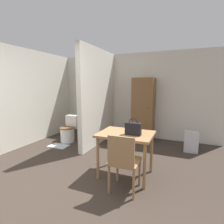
{
  "coord_description": "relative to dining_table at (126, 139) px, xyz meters",
  "views": [
    {
      "loc": [
        1.65,
        -1.74,
        1.57
      ],
      "look_at": [
        0.2,
        1.72,
        0.99
      ],
      "focal_mm": 28.0,
      "sensor_mm": 36.0,
      "label": 1
    }
  ],
  "objects": [
    {
      "name": "ground_plane",
      "position": [
        -0.76,
        -1.0,
        -0.66
      ],
      "size": [
        16.0,
        16.0,
        0.0
      ],
      "primitive_type": "plane",
      "color": "#382D26"
    },
    {
      "name": "wall_back",
      "position": [
        -0.76,
        2.44,
        0.59
      ],
      "size": [
        5.29,
        0.12,
        2.5
      ],
      "color": "beige",
      "rests_on": "ground_plane"
    },
    {
      "name": "wall_left",
      "position": [
        -2.96,
        0.69,
        0.59
      ],
      "size": [
        0.12,
        4.39,
        2.5
      ],
      "color": "beige",
      "rests_on": "ground_plane"
    },
    {
      "name": "partition_wall",
      "position": [
        -1.24,
        1.43,
        0.59
      ],
      "size": [
        0.12,
        1.91,
        2.5
      ],
      "color": "beige",
      "rests_on": "ground_plane"
    },
    {
      "name": "dining_table",
      "position": [
        0.0,
        0.0,
        0.0
      ],
      "size": [
        0.91,
        0.7,
        0.77
      ],
      "color": "#997047",
      "rests_on": "ground_plane"
    },
    {
      "name": "wooden_chair",
      "position": [
        0.13,
        -0.48,
        -0.17
      ],
      "size": [
        0.44,
        0.44,
        0.89
      ],
      "rotation": [
        0.0,
        0.0,
        0.02
      ],
      "color": "#997047",
      "rests_on": "ground_plane"
    },
    {
      "name": "toilet",
      "position": [
        -2.07,
        1.18,
        -0.36
      ],
      "size": [
        0.41,
        0.55,
        0.71
      ],
      "color": "white",
      "rests_on": "ground_plane"
    },
    {
      "name": "handbag",
      "position": [
        0.14,
        -0.07,
        0.21
      ],
      "size": [
        0.26,
        0.1,
        0.28
      ],
      "color": "black",
      "rests_on": "dining_table"
    },
    {
      "name": "wooden_cabinet",
      "position": [
        -0.18,
        2.13,
        0.22
      ],
      "size": [
        0.59,
        0.49,
        1.77
      ],
      "color": "brown",
      "rests_on": "ground_plane"
    },
    {
      "name": "bath_mat",
      "position": [
        -2.07,
        0.73,
        -0.65
      ],
      "size": [
        0.51,
        0.33,
        0.01
      ],
      "color": "#B2BCC6",
      "rests_on": "ground_plane"
    },
    {
      "name": "space_heater",
      "position": [
        1.09,
        1.62,
        -0.41
      ],
      "size": [
        0.31,
        0.17,
        0.5
      ],
      "color": "#BCBCC1",
      "rests_on": "ground_plane"
    }
  ]
}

